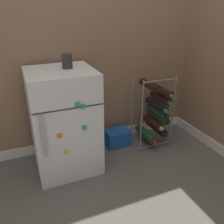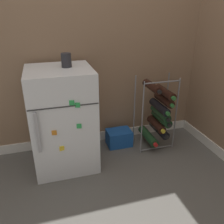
% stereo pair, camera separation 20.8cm
% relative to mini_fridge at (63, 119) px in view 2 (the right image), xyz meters
% --- Properties ---
extents(ground_plane, '(14.00, 14.00, 0.00)m').
position_rel_mini_fridge_xyz_m(ground_plane, '(0.49, -0.27, -0.42)').
color(ground_plane, '#56544F').
extents(wall_back, '(6.75, 0.07, 2.50)m').
position_rel_mini_fridge_xyz_m(wall_back, '(0.49, 0.32, 0.82)').
color(wall_back, '#84664C').
rests_on(wall_back, ground_plane).
extents(mini_fridge, '(0.51, 0.52, 0.85)m').
position_rel_mini_fridge_xyz_m(mini_fridge, '(0.00, 0.00, 0.00)').
color(mini_fridge, silver).
rests_on(mini_fridge, ground_plane).
extents(wine_rack, '(0.35, 0.33, 0.70)m').
position_rel_mini_fridge_xyz_m(wine_rack, '(0.89, 0.04, -0.08)').
color(wine_rack, slate).
rests_on(wine_rack, ground_plane).
extents(soda_box, '(0.24, 0.18, 0.16)m').
position_rel_mini_fridge_xyz_m(soda_box, '(0.54, 0.14, -0.34)').
color(soda_box, '#194C9E').
rests_on(soda_box, ground_plane).
extents(fridge_top_cup, '(0.08, 0.08, 0.11)m').
position_rel_mini_fridge_xyz_m(fridge_top_cup, '(0.07, 0.03, 0.48)').
color(fridge_top_cup, '#28282D').
rests_on(fridge_top_cup, mini_fridge).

